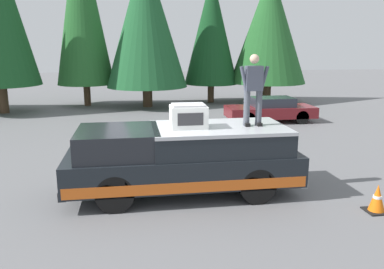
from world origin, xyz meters
TOP-DOWN VIEW (x-y plane):
  - ground_plane at (0.00, 0.00)m, footprint 90.00×90.00m
  - pickup_truck at (-0.23, -0.52)m, footprint 2.01×5.54m
  - compressor_unit at (-0.30, -0.64)m, footprint 0.65×0.84m
  - person_on_truck_bed at (-0.28, -2.20)m, footprint 0.29×0.72m
  - parked_car_maroon at (8.17, -5.79)m, footprint 1.64×4.10m
  - traffic_cone at (-1.97, -4.53)m, footprint 0.47×0.47m
  - conifer_far_left at (14.53, -7.81)m, footprint 4.70×4.70m
  - conifer_left at (15.01, -4.31)m, footprint 3.32×3.32m
  - conifer_center_left at (13.77, -0.27)m, footprint 4.65×4.65m
  - conifer_center_right at (14.79, 3.29)m, footprint 3.30×3.30m

SIDE VIEW (x-z plane):
  - ground_plane at x=0.00m, z-range 0.00..0.00m
  - traffic_cone at x=-1.97m, z-range -0.02..0.60m
  - parked_car_maroon at x=8.17m, z-range 0.00..1.16m
  - pickup_truck at x=-0.23m, z-range 0.05..1.70m
  - compressor_unit at x=-0.30m, z-range 1.65..2.21m
  - person_on_truck_bed at x=-0.28m, z-range 1.71..3.40m
  - conifer_left at x=15.01m, z-range 0.57..8.38m
  - conifer_far_left at x=14.53m, z-range 0.60..8.66m
  - conifer_center_left at x=13.77m, z-range 0.58..9.32m
  - conifer_center_right at x=14.79m, z-range 0.63..11.29m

